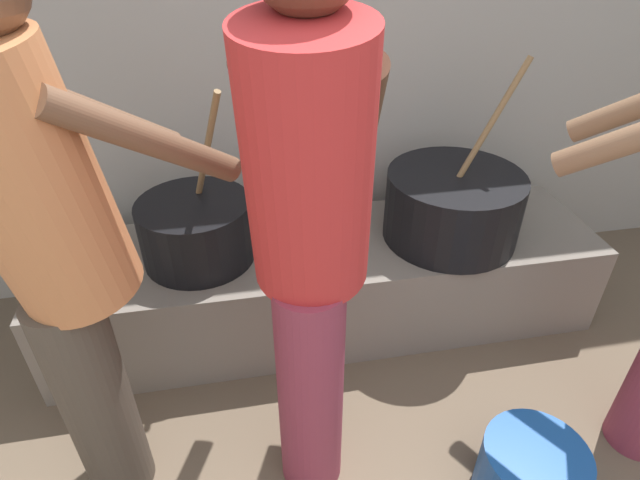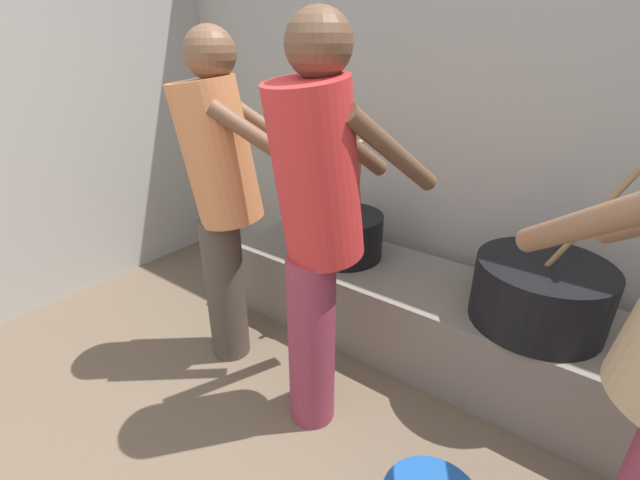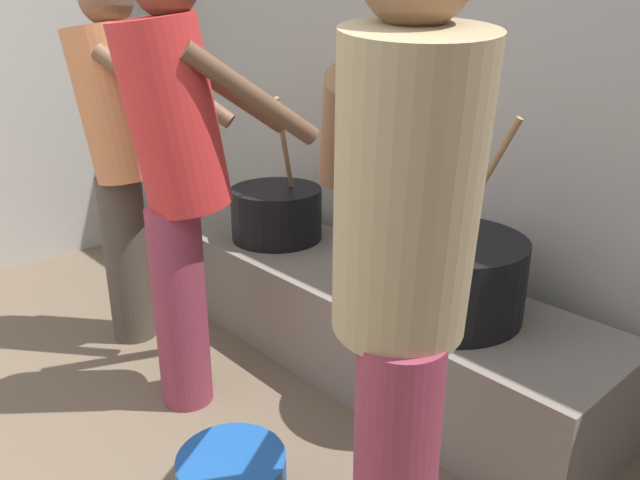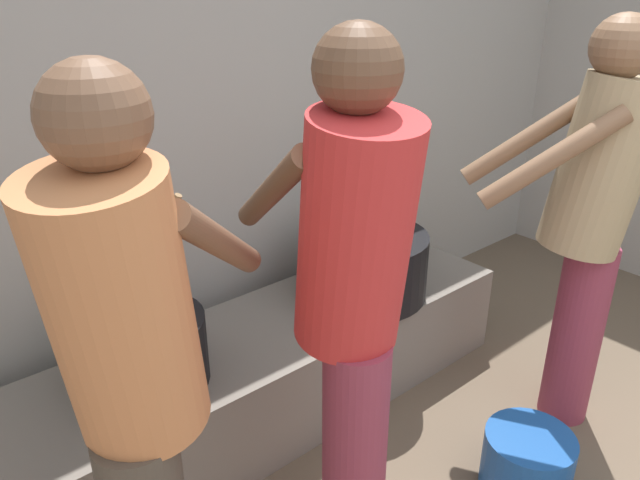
% 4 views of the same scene
% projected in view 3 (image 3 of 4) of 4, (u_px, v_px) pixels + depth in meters
% --- Properties ---
extents(block_enclosure_rear, '(5.09, 0.20, 2.46)m').
position_uv_depth(block_enclosure_rear, '(481.00, 73.00, 2.56)').
color(block_enclosure_rear, '#ADA8A0').
rests_on(block_enclosure_rear, ground_plane).
extents(hearth_ledge, '(2.32, 0.60, 0.43)m').
position_uv_depth(hearth_ledge, '(352.00, 312.00, 2.73)').
color(hearth_ledge, slate).
rests_on(hearth_ledge, ground_plane).
extents(cooking_pot_main, '(0.56, 0.56, 0.74)m').
position_uv_depth(cooking_pot_main, '(447.00, 276.00, 2.22)').
color(cooking_pot_main, black).
rests_on(cooking_pot_main, hearth_ledge).
extents(cooking_pot_secondary, '(0.44, 0.44, 0.71)m').
position_uv_depth(cooking_pot_secondary, '(277.00, 213.00, 2.98)').
color(cooking_pot_secondary, black).
rests_on(cooking_pot_secondary, hearth_ledge).
extents(cook_in_red_shirt, '(0.48, 0.74, 1.67)m').
position_uv_depth(cook_in_red_shirt, '(178.00, 165.00, 2.16)').
color(cook_in_red_shirt, '#8C3347').
rests_on(cook_in_red_shirt, ground_plane).
extents(cook_in_orange_shirt, '(0.73, 0.67, 1.63)m').
position_uv_depth(cook_in_orange_shirt, '(121.00, 144.00, 2.65)').
color(cook_in_orange_shirt, '#4C4238').
rests_on(cook_in_orange_shirt, ground_plane).
extents(cook_in_tan_shirt, '(0.72, 0.68, 1.65)m').
position_uv_depth(cook_in_tan_shirt, '(403.00, 270.00, 1.31)').
color(cook_in_tan_shirt, '#8C3347').
rests_on(cook_in_tan_shirt, ground_plane).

